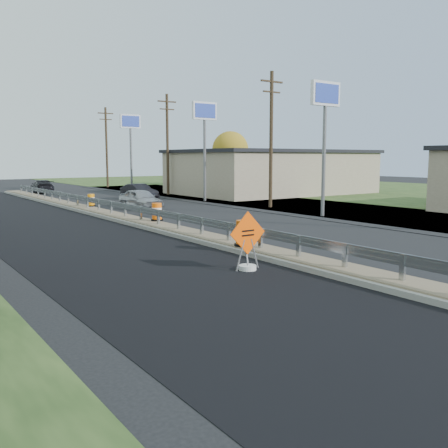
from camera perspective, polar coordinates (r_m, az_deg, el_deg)
ground at (r=21.56m, az=-2.55°, el=-1.75°), size 140.00×140.00×0.00m
grass_verge_far at (r=50.09m, az=20.92°, el=3.08°), size 40.00×120.00×0.03m
milled_overlay at (r=29.03m, az=-20.79°, el=0.18°), size 7.20×120.00×0.01m
median at (r=28.55m, az=-11.22°, el=0.63°), size 1.60×55.00×0.23m
guardrail at (r=29.40m, az=-12.04°, el=2.01°), size 0.10×46.15×0.72m
retail_building_near at (r=49.92m, az=5.47°, el=5.99°), size 18.50×12.50×4.27m
pylon_sign_south at (r=30.47m, az=11.49°, el=13.04°), size 2.20×0.30×7.90m
pylon_sign_mid at (r=40.52m, az=-2.24°, el=11.78°), size 2.20×0.30×7.90m
pylon_sign_north at (r=52.81m, az=-10.65°, el=10.67°), size 2.20×0.30×7.90m
utility_pole_smid at (r=35.41m, az=5.41°, el=9.87°), size 1.90×0.26×9.40m
utility_pole_nmid at (r=47.83m, az=-6.48°, el=9.24°), size 1.90×0.26×9.40m
utility_pole_north at (r=61.41m, az=-13.28°, el=8.71°), size 1.90×0.26×9.40m
tree_far_yellow at (r=64.03m, az=0.72°, el=8.49°), size 4.62×4.62×6.86m
caution_sign at (r=15.56m, az=2.70°, el=-3.61°), size 1.34×0.56×1.85m
barrel_median_near at (r=18.53m, az=2.19°, el=-1.11°), size 0.65×0.65×0.96m
barrel_median_mid at (r=26.23m, az=-7.68°, el=1.34°), size 0.63×0.63×0.93m
barrel_median_far at (r=35.00m, az=-14.95°, el=2.62°), size 0.56×0.56×0.83m
barrel_shoulder_far at (r=48.81m, az=-10.10°, el=3.85°), size 0.61×0.61×0.89m
car_silver at (r=34.52m, az=-9.48°, el=2.82°), size 1.87×4.17×1.39m
car_dark_mid at (r=42.50m, az=-9.67°, el=3.64°), size 1.86×4.17×1.33m
car_dark_far at (r=53.39m, az=-20.06°, el=4.06°), size 2.39×4.72×1.31m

